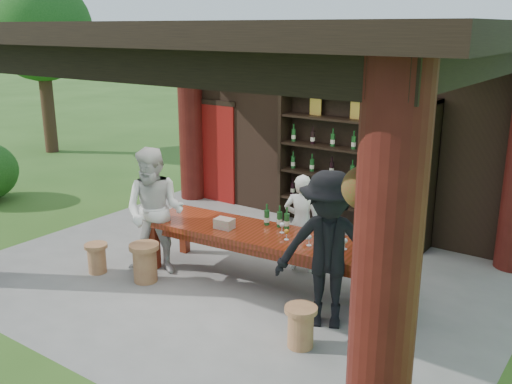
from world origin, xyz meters
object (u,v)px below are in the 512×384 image
Objects in this scene: stool_near_left at (145,262)px; guest_woman at (155,212)px; wine_shelf at (353,166)px; guest_man at (328,250)px; stool_near_right at (301,326)px; host at (302,223)px; tasting_table at (265,241)px; napkin_basket at (224,223)px; stool_far_left at (97,257)px.

guest_woman is at bearing 106.19° from stool_near_left.
guest_man is at bearing -68.68° from wine_shelf.
stool_near_right is 0.33× the size of host.
tasting_table is 0.63m from napkin_basket.
host is at bearing 49.80° from napkin_basket.
wine_shelf is at bearing 88.40° from tasting_table.
stool_near_right is 2.17m from host.
stool_far_left is at bearing -166.06° from stool_near_left.
guest_woman reaches higher than napkin_basket.
host reaches higher than tasting_table.
host is 5.58× the size of napkin_basket.
guest_woman is (-2.76, 0.54, 0.67)m from stool_near_right.
stool_far_left is (-2.21, -1.12, -0.40)m from tasting_table.
stool_near_right is 2.13m from napkin_basket.
stool_near_right is 1.11× the size of stool_far_left.
guest_man is at bearing -22.71° from tasting_table.
napkin_basket reaches higher than stool_near_right.
stool_near_right is at bearing 102.63° from host.
tasting_table is 1.72m from stool_near_left.
wine_shelf is 3.82m from stool_near_left.
wine_shelf is 1.89× the size of host.
stool_far_left is at bearing -164.67° from guest_woman.
wine_shelf is 4.37m from stool_far_left.
wine_shelf is 3.92m from stool_near_right.
napkin_basket is at bearing -162.42° from tasting_table.
tasting_table is 1.73m from stool_near_right.
guest_man reaches higher than stool_far_left.
napkin_basket reaches higher than tasting_table.
stool_far_left is 3.02m from host.
wine_shelf is 1.48× the size of guest_woman.
stool_near_left is 0.82m from stool_far_left.
tasting_table reaches higher than stool_far_left.
stool_near_right is (2.67, -0.21, -0.04)m from stool_near_left.
guest_man reaches higher than tasting_table.
napkin_basket is (-0.74, -0.87, 0.09)m from host.
stool_near_right is 1.87× the size of napkin_basket.
host is (-1.09, 1.82, 0.47)m from stool_near_right.
wine_shelf is at bearing 40.52° from guest_woman.
host reaches higher than stool_near_right.
guest_woman is 1.03m from napkin_basket.
tasting_table is at bearing 17.58° from napkin_basket.
host is (0.09, -1.79, -0.48)m from wine_shelf.
wine_shelf is 0.75× the size of tasting_table.
guest_man is (1.08, -1.21, 0.23)m from host.
tasting_table is 2.51m from stool_far_left.
stool_far_left is at bearing 19.03° from host.
guest_woman is at bearing -117.31° from wine_shelf.
stool_near_left is 2.30m from host.
wine_shelf is at bearing 66.41° from stool_near_left.
wine_shelf is 1.86m from host.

